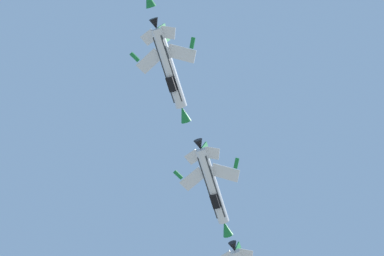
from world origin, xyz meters
The scene contains 2 objects.
fighter_jet_left_wing centered at (-3.22, 41.26, 118.99)m, with size 10.32×15.95×4.60m.
fighter_jet_right_wing centered at (-4.95, 22.29, 119.15)m, with size 10.10×15.95×4.88m.
Camera 1 is at (3.86, 0.78, 1.58)m, focal length 77.23 mm.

